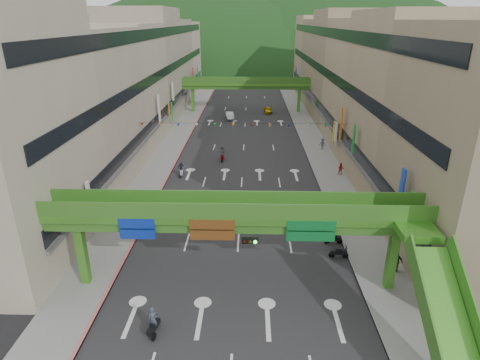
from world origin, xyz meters
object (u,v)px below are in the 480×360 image
at_px(overpass_near, 249,227).
at_px(scooter_rider_near, 153,322).
at_px(pedestrian_red, 341,170).
at_px(car_silver, 229,116).
at_px(car_yellow, 268,110).
at_px(scooter_rider_mid, 256,214).

distance_m(overpass_near, scooter_rider_near, 8.46).
xyz_separation_m(scooter_rider_near, pedestrian_red, (17.08, 27.32, -0.12)).
height_order(car_silver, car_yellow, car_silver).
bearing_deg(scooter_rider_mid, car_silver, 96.23).
height_order(overpass_near, pedestrian_red, overpass_near).
xyz_separation_m(overpass_near, scooter_rider_near, (-5.81, -4.38, -4.31)).
bearing_deg(scooter_rider_near, overpass_near, 37.00).
bearing_deg(car_yellow, scooter_rider_mid, -97.69).
bearing_deg(car_silver, scooter_rider_mid, -93.76).
height_order(overpass_near, car_yellow, overpass_near).
bearing_deg(scooter_rider_mid, overpass_near, -93.64).
bearing_deg(scooter_rider_near, pedestrian_red, 57.98).
bearing_deg(pedestrian_red, overpass_near, -101.75).
xyz_separation_m(overpass_near, scooter_rider_mid, (0.65, 10.21, -4.17)).
xyz_separation_m(car_silver, car_yellow, (7.69, 5.79, -0.09)).
bearing_deg(car_yellow, car_silver, -147.21).
relative_size(scooter_rider_near, car_silver, 0.46).
xyz_separation_m(scooter_rider_mid, pedestrian_red, (10.62, 12.73, -0.27)).
distance_m(scooter_rider_near, car_yellow, 63.92).
bearing_deg(car_silver, overpass_near, -95.65).
xyz_separation_m(scooter_rider_mid, car_silver, (-4.68, 42.84, -0.34)).
distance_m(overpass_near, car_yellow, 59.13).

